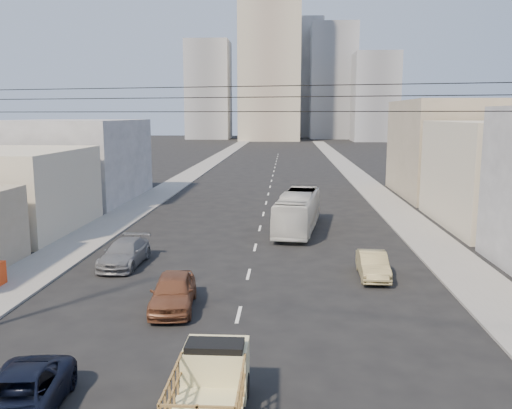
# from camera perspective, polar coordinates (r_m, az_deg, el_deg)

# --- Properties ---
(sidewalk_left) EXTENTS (3.50, 180.00, 0.12)m
(sidewalk_left) POSITION_cam_1_polar(r_m,az_deg,el_deg) (85.69, -5.97, 3.73)
(sidewalk_left) COLOR gray
(sidewalk_left) RESTS_ON ground
(sidewalk_right) EXTENTS (3.50, 180.00, 0.12)m
(sidewalk_right) POSITION_cam_1_polar(r_m,az_deg,el_deg) (85.13, 9.88, 3.60)
(sidewalk_right) COLOR gray
(sidewalk_right) RESTS_ON ground
(lane_dashes) EXTENTS (0.15, 104.00, 0.01)m
(lane_dashes) POSITION_cam_1_polar(r_m,az_deg,el_deg) (67.72, 1.57, 2.22)
(lane_dashes) COLOR silver
(lane_dashes) RESTS_ON ground
(flatbed_pickup) EXTENTS (1.95, 4.41, 1.90)m
(flatbed_pickup) POSITION_cam_1_polar(r_m,az_deg,el_deg) (16.05, -4.75, -18.14)
(flatbed_pickup) COLOR beige
(flatbed_pickup) RESTS_ON ground
(navy_pickup) EXTENTS (2.69, 4.96, 1.32)m
(navy_pickup) POSITION_cam_1_polar(r_m,az_deg,el_deg) (17.43, -23.79, -18.20)
(navy_pickup) COLOR black
(navy_pickup) RESTS_ON ground
(city_bus) EXTENTS (3.79, 10.58, 2.88)m
(city_bus) POSITION_cam_1_polar(r_m,az_deg,el_deg) (40.25, 4.42, -0.71)
(city_bus) COLOR silver
(city_bus) RESTS_ON ground
(sedan_brown) EXTENTS (2.28, 4.75, 1.57)m
(sedan_brown) POSITION_cam_1_polar(r_m,az_deg,el_deg) (24.52, -8.72, -9.05)
(sedan_brown) COLOR brown
(sedan_brown) RESTS_ON ground
(sedan_tan) EXTENTS (1.52, 4.12, 1.35)m
(sedan_tan) POSITION_cam_1_polar(r_m,az_deg,el_deg) (29.42, 12.20, -6.24)
(sedan_tan) COLOR tan
(sedan_tan) RESTS_ON ground
(sedan_grey) EXTENTS (2.17, 5.02, 1.44)m
(sedan_grey) POSITION_cam_1_polar(r_m,az_deg,el_deg) (31.84, -13.66, -5.00)
(sedan_grey) COLOR slate
(sedan_grey) RESTS_ON ground
(overhead_wires) EXTENTS (23.01, 5.02, 0.72)m
(overhead_wires) POSITION_cam_1_polar(r_m,az_deg,el_deg) (15.79, -4.17, 11.05)
(overhead_wires) COLOR black
(overhead_wires) RESTS_ON ground
(bldg_right_far) EXTENTS (12.00, 16.00, 10.00)m
(bldg_right_far) POSITION_cam_1_polar(r_m,az_deg,el_deg) (60.96, 20.55, 5.54)
(bldg_right_far) COLOR gray
(bldg_right_far) RESTS_ON ground
(bldg_left_mid) EXTENTS (11.00, 12.00, 6.00)m
(bldg_left_mid) POSITION_cam_1_polar(r_m,az_deg,el_deg) (43.92, -25.34, 1.31)
(bldg_left_mid) COLOR beige
(bldg_left_mid) RESTS_ON ground
(bldg_left_far) EXTENTS (12.00, 16.00, 8.00)m
(bldg_left_far) POSITION_cam_1_polar(r_m,az_deg,el_deg) (57.53, -18.73, 4.44)
(bldg_left_far) COLOR gray
(bldg_left_far) RESTS_ON ground
(high_rise_tower) EXTENTS (20.00, 20.00, 60.00)m
(high_rise_tower) POSITION_cam_1_polar(r_m,az_deg,el_deg) (185.50, 1.49, 16.09)
(high_rise_tower) COLOR tan
(high_rise_tower) RESTS_ON ground
(midrise_ne) EXTENTS (16.00, 16.00, 40.00)m
(midrise_ne) POSITION_cam_1_polar(r_m,az_deg,el_deg) (200.12, 8.09, 12.64)
(midrise_ne) COLOR gray
(midrise_ne) RESTS_ON ground
(midrise_nw) EXTENTS (15.00, 15.00, 34.00)m
(midrise_nw) POSITION_cam_1_polar(r_m,az_deg,el_deg) (196.35, -5.00, 11.88)
(midrise_nw) COLOR gray
(midrise_nw) RESTS_ON ground
(midrise_back) EXTENTS (18.00, 18.00, 44.00)m
(midrise_back) POSITION_cam_1_polar(r_m,az_deg,el_deg) (214.61, 4.49, 13.01)
(midrise_back) COLOR gray
(midrise_back) RESTS_ON ground
(midrise_east) EXTENTS (14.00, 14.00, 28.00)m
(midrise_east) POSITION_cam_1_polar(r_m,az_deg,el_deg) (181.40, 12.42, 10.96)
(midrise_east) COLOR gray
(midrise_east) RESTS_ON ground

